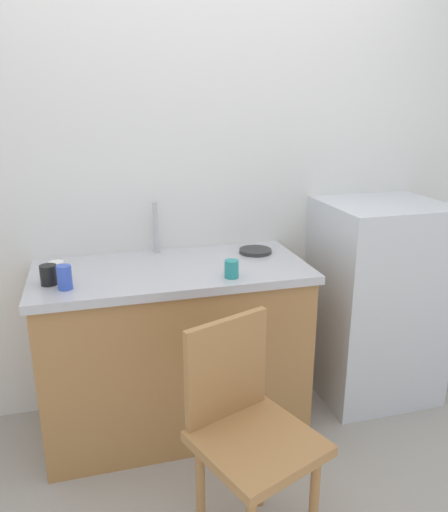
% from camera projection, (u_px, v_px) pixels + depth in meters
% --- Properties ---
extents(ground_plane, '(8.00, 8.00, 0.00)m').
position_uv_depth(ground_plane, '(256.00, 503.00, 2.13)').
color(ground_plane, '#9E998E').
extents(back_wall, '(4.80, 0.10, 2.67)m').
position_uv_depth(back_wall, '(200.00, 161.00, 2.64)').
color(back_wall, silver).
rests_on(back_wall, ground_plane).
extents(cabinet_base, '(1.27, 0.60, 0.83)m').
position_uv_depth(cabinet_base, '(174.00, 352.00, 2.54)').
color(cabinet_base, '#A87542').
rests_on(cabinet_base, ground_plane).
extents(countertop, '(1.31, 0.64, 0.04)m').
position_uv_depth(countertop, '(172.00, 271.00, 2.41)').
color(countertop, '#B7B7BC').
rests_on(countertop, cabinet_base).
extents(faucet, '(0.02, 0.02, 0.27)m').
position_uv_depth(faucet, '(156.00, 228.00, 2.58)').
color(faucet, '#B7B7BC').
rests_on(faucet, countertop).
extents(refrigerator, '(0.63, 0.56, 1.12)m').
position_uv_depth(refrigerator, '(376.00, 301.00, 2.81)').
color(refrigerator, silver).
rests_on(refrigerator, ground_plane).
extents(chair, '(0.52, 0.52, 0.89)m').
position_uv_depth(chair, '(247.00, 428.00, 1.82)').
color(chair, '#A87542').
rests_on(chair, ground_plane).
extents(hotplate, '(0.17, 0.17, 0.02)m').
position_uv_depth(hotplate, '(255.00, 251.00, 2.62)').
color(hotplate, '#2D2D2D').
rests_on(hotplate, countertop).
extents(cup_black, '(0.07, 0.07, 0.09)m').
position_uv_depth(cup_black, '(49.00, 275.00, 2.17)').
color(cup_black, black).
rests_on(cup_black, countertop).
extents(cup_white, '(0.07, 0.07, 0.07)m').
position_uv_depth(cup_white, '(57.00, 269.00, 2.26)').
color(cup_white, white).
rests_on(cup_white, countertop).
extents(cup_blue, '(0.06, 0.06, 0.10)m').
position_uv_depth(cup_blue, '(65.00, 277.00, 2.11)').
color(cup_blue, blue).
rests_on(cup_blue, countertop).
extents(cup_teal, '(0.06, 0.06, 0.08)m').
position_uv_depth(cup_teal, '(232.00, 269.00, 2.25)').
color(cup_teal, teal).
rests_on(cup_teal, countertop).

